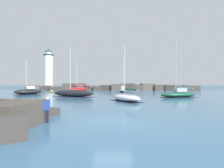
% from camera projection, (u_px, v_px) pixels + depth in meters
% --- Properties ---
extents(ground_plane, '(600.00, 600.00, 0.00)m').
position_uv_depth(ground_plane, '(113.00, 121.00, 11.13)').
color(ground_plane, '#3D6B8E').
extents(open_sea_beyond, '(400.00, 116.00, 0.01)m').
position_uv_depth(open_sea_beyond, '(119.00, 87.00, 121.20)').
color(open_sea_beyond, '#2D5B7F').
rests_on(open_sea_beyond, ground).
extents(breakwater_jetty, '(55.92, 7.02, 2.40)m').
position_uv_depth(breakwater_jetty, '(122.00, 87.00, 61.28)').
color(breakwater_jetty, '#423D38').
rests_on(breakwater_jetty, ground).
extents(lighthouse, '(4.17, 4.17, 14.79)m').
position_uv_depth(lighthouse, '(48.00, 72.00, 62.87)').
color(lighthouse, gray).
rests_on(lighthouse, ground).
extents(sailboat_moored_0, '(5.70, 6.09, 7.34)m').
position_uv_depth(sailboat_moored_0, '(28.00, 91.00, 37.91)').
color(sailboat_moored_0, black).
rests_on(sailboat_moored_0, ground).
extents(sailboat_moored_1, '(7.00, 4.05, 10.08)m').
position_uv_depth(sailboat_moored_1, '(178.00, 94.00, 30.04)').
color(sailboat_moored_1, '#195138').
rests_on(sailboat_moored_1, ground).
extents(sailboat_moored_3, '(2.82, 7.09, 10.79)m').
position_uv_depth(sailboat_moored_3, '(182.00, 91.00, 43.19)').
color(sailboat_moored_3, navy).
rests_on(sailboat_moored_3, ground).
extents(sailboat_moored_4, '(8.40, 4.61, 9.03)m').
position_uv_depth(sailboat_moored_4, '(73.00, 93.00, 31.46)').
color(sailboat_moored_4, black).
rests_on(sailboat_moored_4, ground).
extents(sailboat_moored_5, '(5.92, 6.28, 8.64)m').
position_uv_depth(sailboat_moored_5, '(78.00, 89.00, 48.98)').
color(sailboat_moored_5, maroon).
rests_on(sailboat_moored_5, ground).
extents(sailboat_moored_6, '(2.35, 7.91, 9.64)m').
position_uv_depth(sailboat_moored_6, '(123.00, 90.00, 48.51)').
color(sailboat_moored_6, white).
rests_on(sailboat_moored_6, ground).
extents(sailboat_moored_7, '(4.72, 6.07, 7.57)m').
position_uv_depth(sailboat_moored_7, '(126.00, 98.00, 23.42)').
color(sailboat_moored_7, white).
rests_on(sailboat_moored_7, ground).
extents(mooring_buoy_orange_near, '(0.74, 0.74, 0.94)m').
position_uv_depth(mooring_buoy_orange_near, '(180.00, 93.00, 35.87)').
color(mooring_buoy_orange_near, '#EA5914').
rests_on(mooring_buoy_orange_near, ground).
extents(mooring_buoy_far_side, '(0.64, 0.64, 0.84)m').
position_uv_depth(mooring_buoy_far_side, '(52.00, 91.00, 46.86)').
color(mooring_buoy_far_side, yellow).
rests_on(mooring_buoy_far_side, ground).
extents(person_on_rocks, '(0.36, 0.22, 1.57)m').
position_uv_depth(person_on_rocks, '(47.00, 109.00, 10.64)').
color(person_on_rocks, '#282833').
rests_on(person_on_rocks, ground).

